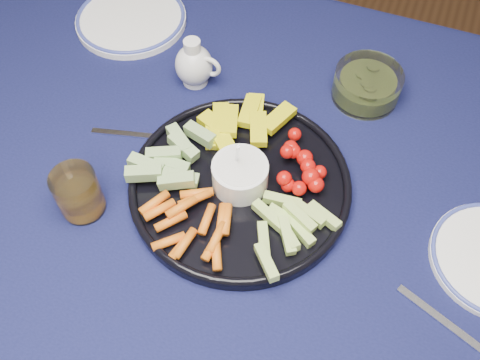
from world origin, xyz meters
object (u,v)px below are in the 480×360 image
(dining_table, at_px, (270,228))
(pickle_bowl, at_px, (367,86))
(juice_tumbler, at_px, (79,195))
(crudite_platter, at_px, (238,182))
(creamer_pitcher, at_px, (194,65))
(side_plate_extra, at_px, (131,19))

(dining_table, xyz_separation_m, pickle_bowl, (0.08, 0.28, 0.11))
(juice_tumbler, bearing_deg, dining_table, 23.54)
(dining_table, height_order, pickle_bowl, pickle_bowl)
(crudite_platter, xyz_separation_m, creamer_pitcher, (-0.17, 0.20, 0.02))
(crudite_platter, distance_m, side_plate_extra, 0.47)
(crudite_platter, distance_m, juice_tumbler, 0.25)
(juice_tumbler, height_order, side_plate_extra, juice_tumbler)
(juice_tumbler, distance_m, side_plate_extra, 0.45)
(dining_table, distance_m, pickle_bowl, 0.31)
(dining_table, xyz_separation_m, creamer_pitcher, (-0.23, 0.20, 0.13))
(juice_tumbler, relative_size, side_plate_extra, 0.37)
(creamer_pitcher, xyz_separation_m, side_plate_extra, (-0.19, 0.11, -0.03))
(dining_table, bearing_deg, creamer_pitcher, 138.40)
(dining_table, relative_size, crudite_platter, 4.61)
(dining_table, relative_size, pickle_bowl, 13.51)
(juice_tumbler, bearing_deg, crudite_platter, 29.63)
(crudite_platter, distance_m, pickle_bowl, 0.31)
(crudite_platter, distance_m, creamer_pitcher, 0.26)
(crudite_platter, bearing_deg, pickle_bowl, 62.98)
(crudite_platter, relative_size, side_plate_extra, 1.59)
(creamer_pitcher, distance_m, juice_tumbler, 0.33)
(pickle_bowl, bearing_deg, crudite_platter, -117.02)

